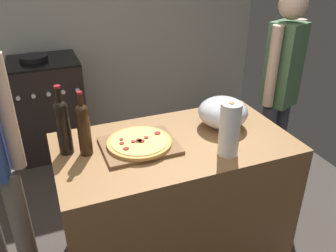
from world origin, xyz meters
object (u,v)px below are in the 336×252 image
object	(u,v)px
wine_bottle_clear	(63,124)
mixing_bowl	(223,112)
person_in_red	(280,89)
paper_towel_roll	(230,129)
wine_bottle_green	(84,127)
pizza	(139,142)
stove	(50,107)

from	to	relation	value
wine_bottle_clear	mixing_bowl	bearing A→B (deg)	-2.19
person_in_red	mixing_bowl	bearing A→B (deg)	-154.44
paper_towel_roll	wine_bottle_clear	distance (m)	0.85
wine_bottle_clear	person_in_red	world-z (taller)	person_in_red
paper_towel_roll	wine_bottle_green	distance (m)	0.74
mixing_bowl	wine_bottle_green	distance (m)	0.82
pizza	stove	xyz separation A→B (m)	(-0.38, 1.71, -0.45)
person_in_red	paper_towel_roll	bearing A→B (deg)	-142.63
wine_bottle_green	person_in_red	world-z (taller)	person_in_red
stove	wine_bottle_clear	bearing A→B (deg)	-89.64
stove	person_in_red	distance (m)	2.12
pizza	stove	distance (m)	1.81
mixing_bowl	wine_bottle_clear	distance (m)	0.92
paper_towel_roll	wine_bottle_green	bearing A→B (deg)	158.24
mixing_bowl	wine_bottle_clear	bearing A→B (deg)	177.81
wine_bottle_green	stove	distance (m)	1.77
wine_bottle_green	person_in_red	bearing A→B (deg)	12.69
stove	pizza	bearing A→B (deg)	-77.39
paper_towel_roll	stove	distance (m)	2.17
wine_bottle_clear	stove	distance (m)	1.72
pizza	wine_bottle_clear	bearing A→B (deg)	166.29
paper_towel_roll	stove	xyz separation A→B (m)	(-0.79, 1.94, -0.56)
mixing_bowl	stove	xyz separation A→B (m)	(-0.92, 1.66, -0.51)
mixing_bowl	stove	world-z (taller)	mixing_bowl
paper_towel_roll	wine_bottle_green	world-z (taller)	wine_bottle_green
person_in_red	wine_bottle_green	bearing A→B (deg)	-167.31
pizza	stove	world-z (taller)	stove
person_in_red	stove	bearing A→B (deg)	139.93
mixing_bowl	paper_towel_roll	world-z (taller)	paper_towel_roll
mixing_bowl	stove	distance (m)	1.96
pizza	wine_bottle_clear	distance (m)	0.41
stove	person_in_red	world-z (taller)	person_in_red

